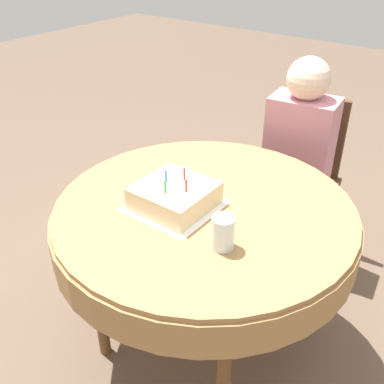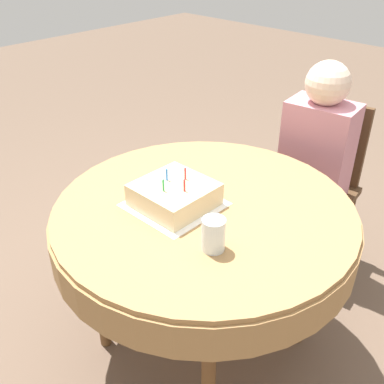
% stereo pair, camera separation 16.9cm
% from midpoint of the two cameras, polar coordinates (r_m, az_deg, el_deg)
% --- Properties ---
extents(ground_plane, '(12.00, 12.00, 0.00)m').
position_cam_midpoint_polar(ground_plane, '(2.21, 3.56, -18.42)').
color(ground_plane, brown).
extents(dining_table, '(1.17, 1.17, 0.76)m').
position_cam_midpoint_polar(dining_table, '(1.76, 4.27, -4.25)').
color(dining_table, '#9E7547').
rests_on(dining_table, ground_plane).
extents(chair, '(0.47, 0.47, 0.89)m').
position_cam_midpoint_polar(chair, '(2.53, 17.39, 1.40)').
color(chair, '#4C331E').
rests_on(chair, ground_plane).
extents(person, '(0.35, 0.33, 1.14)m').
position_cam_midpoint_polar(person, '(2.36, 17.34, 4.84)').
color(person, beige).
rests_on(person, ground_plane).
extents(napkin, '(0.31, 0.31, 0.00)m').
position_cam_midpoint_polar(napkin, '(1.71, 0.60, -1.67)').
color(napkin, white).
rests_on(napkin, dining_table).
extents(birthday_cake, '(0.26, 0.26, 0.13)m').
position_cam_midpoint_polar(birthday_cake, '(1.68, 0.61, -0.40)').
color(birthday_cake, beige).
rests_on(birthday_cake, dining_table).
extents(drinking_glass, '(0.08, 0.08, 0.12)m').
position_cam_midpoint_polar(drinking_glass, '(1.46, 6.05, -5.49)').
color(drinking_glass, silver).
rests_on(drinking_glass, dining_table).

